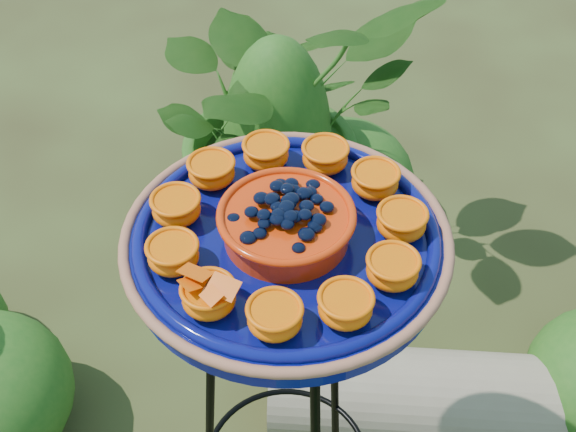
% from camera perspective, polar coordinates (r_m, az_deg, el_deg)
% --- Properties ---
extents(tripod_stand, '(0.34, 0.35, 0.85)m').
position_cam_1_polar(tripod_stand, '(1.37, -0.09, -12.46)').
color(tripod_stand, black).
rests_on(tripod_stand, ground).
extents(feeder_dish, '(0.48, 0.48, 0.10)m').
position_cam_1_polar(feeder_dish, '(1.08, -0.11, -1.55)').
color(feeder_dish, '#080D62').
rests_on(feeder_dish, tripod_stand).
extents(driftwood_log, '(0.67, 0.50, 0.21)m').
position_cam_1_polar(driftwood_log, '(1.88, 8.87, -12.49)').
color(driftwood_log, gray).
rests_on(driftwood_log, ground).
extents(shrub_back_left, '(0.85, 0.90, 0.78)m').
position_cam_1_polar(shrub_back_left, '(2.10, -0.77, 7.04)').
color(shrub_back_left, '#215216').
rests_on(shrub_back_left, ground).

